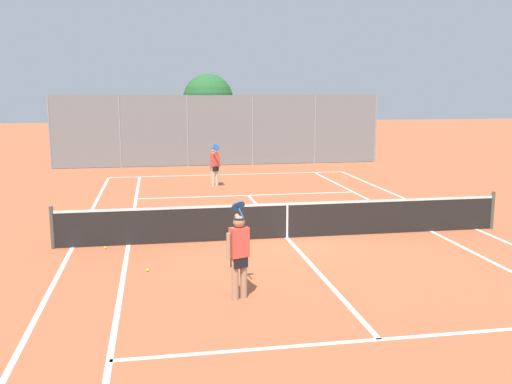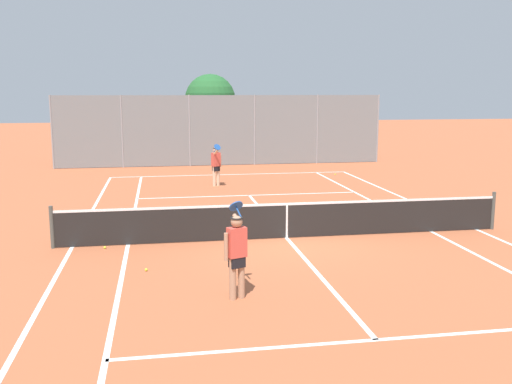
# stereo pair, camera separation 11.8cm
# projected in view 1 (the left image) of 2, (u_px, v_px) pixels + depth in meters

# --- Properties ---
(ground_plane) EXTENTS (120.00, 120.00, 0.00)m
(ground_plane) POSITION_uv_depth(u_px,v_px,m) (287.00, 238.00, 15.16)
(ground_plane) COLOR #B25B38
(court_line_markings) EXTENTS (11.10, 23.90, 0.01)m
(court_line_markings) POSITION_uv_depth(u_px,v_px,m) (287.00, 238.00, 15.16)
(court_line_markings) COLOR white
(court_line_markings) RESTS_ON ground
(tennis_net) EXTENTS (12.00, 0.10, 1.07)m
(tennis_net) POSITION_uv_depth(u_px,v_px,m) (287.00, 219.00, 15.07)
(tennis_net) COLOR #474C47
(tennis_net) RESTS_ON ground
(player_near_side) EXTENTS (0.48, 0.87, 1.77)m
(player_near_side) POSITION_uv_depth(u_px,v_px,m) (239.00, 251.00, 10.57)
(player_near_side) COLOR tan
(player_near_side) RESTS_ON ground
(player_far_left) EXTENTS (0.43, 0.90, 1.77)m
(player_far_left) POSITION_uv_depth(u_px,v_px,m) (215.00, 164.00, 23.33)
(player_far_left) COLOR beige
(player_far_left) RESTS_ON ground
(loose_tennis_ball_0) EXTENTS (0.07, 0.07, 0.07)m
(loose_tennis_ball_0) POSITION_uv_depth(u_px,v_px,m) (105.00, 248.00, 14.09)
(loose_tennis_ball_0) COLOR #D1DB33
(loose_tennis_ball_0) RESTS_ON ground
(loose_tennis_ball_2) EXTENTS (0.07, 0.07, 0.07)m
(loose_tennis_ball_2) POSITION_uv_depth(u_px,v_px,m) (147.00, 270.00, 12.34)
(loose_tennis_ball_2) COLOR #D1DB33
(loose_tennis_ball_2) RESTS_ON ground
(loose_tennis_ball_3) EXTENTS (0.07, 0.07, 0.07)m
(loose_tennis_ball_3) POSITION_uv_depth(u_px,v_px,m) (272.00, 205.00, 19.37)
(loose_tennis_ball_3) COLOR #D1DB33
(loose_tennis_ball_3) RESTS_ON ground
(loose_tennis_ball_4) EXTENTS (0.07, 0.07, 0.07)m
(loose_tennis_ball_4) POSITION_uv_depth(u_px,v_px,m) (333.00, 174.00, 26.56)
(loose_tennis_ball_4) COLOR #D1DB33
(loose_tennis_ball_4) RESTS_ON ground
(back_fence) EXTENTS (17.16, 0.08, 3.67)m
(back_fence) POSITION_uv_depth(u_px,v_px,m) (220.00, 130.00, 29.74)
(back_fence) COLOR gray
(back_fence) RESTS_ON ground
(tree_behind_left) EXTENTS (2.77, 2.76, 4.78)m
(tree_behind_left) POSITION_uv_depth(u_px,v_px,m) (206.00, 101.00, 30.99)
(tree_behind_left) COLOR brown
(tree_behind_left) RESTS_ON ground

